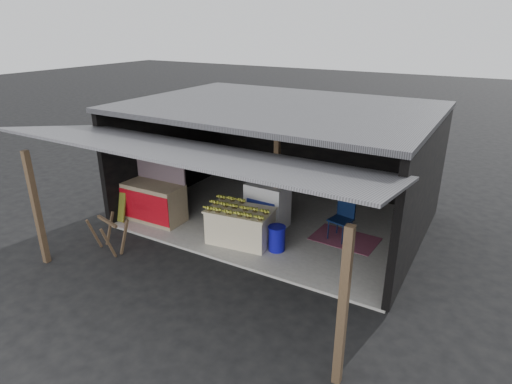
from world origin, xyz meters
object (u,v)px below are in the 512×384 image
Objects in this scene: sawhorse at (109,232)px; neighbor_stall at (152,200)px; banana_table at (240,226)px; white_crate at (267,205)px; water_barrel at (277,239)px; plastic_chair at (343,215)px.

neighbor_stall is at bearing 113.01° from sawhorse.
banana_table is 1.92× the size of sawhorse.
white_crate is at bearing 76.25° from banana_table.
white_crate is 1.34× the size of sawhorse.
neighbor_stall is 3.27× the size of water_barrel.
plastic_chair is at bearing 16.17° from neighbor_stall.
white_crate reaches higher than banana_table.
neighbor_stall is 3.57m from water_barrel.
neighbor_stall is 2.16× the size of sawhorse.
plastic_chair is at bearing 27.66° from banana_table.
plastic_chair is (4.33, 3.16, 0.16)m from sawhorse.
neighbor_stall is 4.84m from plastic_chair.
water_barrel is at bearing -2.97° from banana_table.
white_crate reaches higher than sawhorse.
white_crate reaches higher than plastic_chair.
neighbor_stall reaches higher than banana_table.
sawhorse is (0.29, -1.70, -0.10)m from neighbor_stall.
sawhorse is 0.83× the size of plastic_chair.
water_barrel is at bearing -116.17° from plastic_chair.
banana_table is 2.64m from neighbor_stall.
white_crate is 1.31m from water_barrel.
neighbor_stall is 1.72m from sawhorse.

